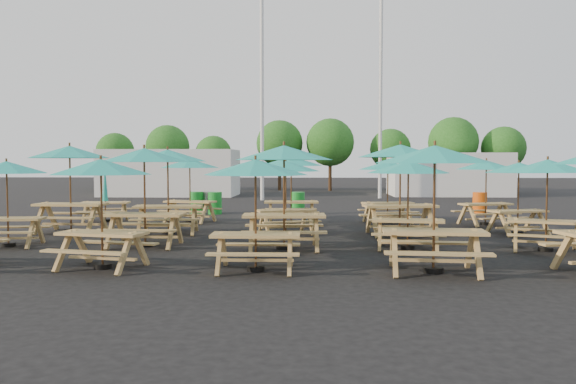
{
  "coord_description": "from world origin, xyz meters",
  "views": [
    {
      "loc": [
        0.85,
        -15.94,
        2.02
      ],
      "look_at": [
        0.0,
        1.5,
        1.1
      ],
      "focal_mm": 35.0,
      "sensor_mm": 36.0,
      "label": 1
    }
  ],
  "objects_px": {
    "picnic_unit_9": "(284,158)",
    "picnic_unit_14": "(400,156)",
    "waste_bin_4": "(480,203)",
    "picnic_unit_13": "(408,172)",
    "picnic_unit_10": "(286,170)",
    "picnic_unit_15": "(388,169)",
    "waste_bin_3": "(298,203)",
    "picnic_unit_4": "(101,173)",
    "picnic_unit_6": "(168,160)",
    "waste_bin_1": "(196,203)",
    "picnic_unit_5": "(144,160)",
    "picnic_unit_12": "(435,161)",
    "picnic_unit_19": "(486,168)",
    "picnic_unit_11": "(291,165)",
    "picnic_unit_7": "(190,167)",
    "picnic_unit_8": "(256,173)",
    "picnic_unit_1": "(7,172)",
    "waste_bin_2": "(215,203)",
    "picnic_unit_18": "(519,171)",
    "waste_bin_0": "(208,202)",
    "picnic_unit_2": "(70,157)",
    "picnic_unit_3": "(105,197)",
    "picnic_unit_17": "(547,171)"
  },
  "relations": [
    {
      "from": "picnic_unit_1",
      "to": "picnic_unit_6",
      "type": "bearing_deg",
      "value": 31.39
    },
    {
      "from": "waste_bin_2",
      "to": "picnic_unit_10",
      "type": "bearing_deg",
      "value": -62.87
    },
    {
      "from": "picnic_unit_15",
      "to": "waste_bin_4",
      "type": "bearing_deg",
      "value": 26.39
    },
    {
      "from": "picnic_unit_11",
      "to": "picnic_unit_8",
      "type": "bearing_deg",
      "value": -95.75
    },
    {
      "from": "picnic_unit_11",
      "to": "picnic_unit_19",
      "type": "bearing_deg",
      "value": -3.96
    },
    {
      "from": "picnic_unit_4",
      "to": "waste_bin_4",
      "type": "distance_m",
      "value": 15.75
    },
    {
      "from": "picnic_unit_9",
      "to": "picnic_unit_19",
      "type": "distance_m",
      "value": 8.21
    },
    {
      "from": "waste_bin_4",
      "to": "waste_bin_1",
      "type": "bearing_deg",
      "value": -178.89
    },
    {
      "from": "waste_bin_4",
      "to": "picnic_unit_15",
      "type": "bearing_deg",
      "value": -139.78
    },
    {
      "from": "picnic_unit_15",
      "to": "waste_bin_3",
      "type": "xyz_separation_m",
      "value": [
        -3.08,
        3.14,
        -1.39
      ]
    },
    {
      "from": "picnic_unit_1",
      "to": "picnic_unit_5",
      "type": "relative_size",
      "value": 0.9
    },
    {
      "from": "picnic_unit_5",
      "to": "picnic_unit_14",
      "type": "height_order",
      "value": "picnic_unit_14"
    },
    {
      "from": "picnic_unit_18",
      "to": "waste_bin_0",
      "type": "xyz_separation_m",
      "value": [
        -9.95,
        6.14,
        -1.34
      ]
    },
    {
      "from": "picnic_unit_14",
      "to": "picnic_unit_18",
      "type": "height_order",
      "value": "picnic_unit_14"
    },
    {
      "from": "picnic_unit_7",
      "to": "picnic_unit_8",
      "type": "xyz_separation_m",
      "value": [
        3.13,
        -8.43,
        -0.06
      ]
    },
    {
      "from": "waste_bin_4",
      "to": "picnic_unit_11",
      "type": "bearing_deg",
      "value": -152.66
    },
    {
      "from": "waste_bin_2",
      "to": "waste_bin_3",
      "type": "xyz_separation_m",
      "value": [
        3.25,
        0.09,
        0.0
      ]
    },
    {
      "from": "picnic_unit_12",
      "to": "picnic_unit_9",
      "type": "bearing_deg",
      "value": 141.28
    },
    {
      "from": "picnic_unit_10",
      "to": "picnic_unit_13",
      "type": "distance_m",
      "value": 3.96
    },
    {
      "from": "picnic_unit_3",
      "to": "picnic_unit_19",
      "type": "bearing_deg",
      "value": -9.12
    },
    {
      "from": "picnic_unit_9",
      "to": "waste_bin_3",
      "type": "relative_size",
      "value": 2.82
    },
    {
      "from": "picnic_unit_5",
      "to": "picnic_unit_14",
      "type": "bearing_deg",
      "value": 20.94
    },
    {
      "from": "picnic_unit_13",
      "to": "picnic_unit_15",
      "type": "relative_size",
      "value": 0.93
    },
    {
      "from": "picnic_unit_12",
      "to": "waste_bin_4",
      "type": "height_order",
      "value": "picnic_unit_12"
    },
    {
      "from": "picnic_unit_5",
      "to": "waste_bin_1",
      "type": "height_order",
      "value": "picnic_unit_5"
    },
    {
      "from": "picnic_unit_19",
      "to": "picnic_unit_2",
      "type": "bearing_deg",
      "value": 174.17
    },
    {
      "from": "picnic_unit_15",
      "to": "waste_bin_3",
      "type": "distance_m",
      "value": 4.61
    },
    {
      "from": "waste_bin_0",
      "to": "picnic_unit_11",
      "type": "bearing_deg",
      "value": -47.14
    },
    {
      "from": "picnic_unit_6",
      "to": "waste_bin_1",
      "type": "bearing_deg",
      "value": 88.45
    },
    {
      "from": "picnic_unit_5",
      "to": "picnic_unit_13",
      "type": "bearing_deg",
      "value": -0.71
    },
    {
      "from": "picnic_unit_9",
      "to": "picnic_unit_14",
      "type": "xyz_separation_m",
      "value": [
        3.07,
        2.65,
        0.09
      ]
    },
    {
      "from": "waste_bin_2",
      "to": "picnic_unit_6",
      "type": "bearing_deg",
      "value": -92.11
    },
    {
      "from": "picnic_unit_15",
      "to": "waste_bin_4",
      "type": "relative_size",
      "value": 2.72
    },
    {
      "from": "picnic_unit_8",
      "to": "picnic_unit_13",
      "type": "bearing_deg",
      "value": 39.72
    },
    {
      "from": "picnic_unit_18",
      "to": "waste_bin_4",
      "type": "height_order",
      "value": "picnic_unit_18"
    },
    {
      "from": "picnic_unit_9",
      "to": "picnic_unit_18",
      "type": "height_order",
      "value": "picnic_unit_9"
    },
    {
      "from": "picnic_unit_12",
      "to": "picnic_unit_19",
      "type": "bearing_deg",
      "value": 71.82
    },
    {
      "from": "picnic_unit_15",
      "to": "waste_bin_2",
      "type": "relative_size",
      "value": 2.72
    },
    {
      "from": "waste_bin_0",
      "to": "picnic_unit_12",
      "type": "bearing_deg",
      "value": -61.48
    },
    {
      "from": "picnic_unit_10",
      "to": "waste_bin_4",
      "type": "relative_size",
      "value": 2.84
    },
    {
      "from": "picnic_unit_17",
      "to": "waste_bin_2",
      "type": "xyz_separation_m",
      "value": [
        -9.18,
        8.81,
        -1.4
      ]
    },
    {
      "from": "picnic_unit_7",
      "to": "waste_bin_0",
      "type": "bearing_deg",
      "value": 104.86
    },
    {
      "from": "picnic_unit_10",
      "to": "picnic_unit_19",
      "type": "bearing_deg",
      "value": 3.28
    },
    {
      "from": "picnic_unit_10",
      "to": "waste_bin_3",
      "type": "bearing_deg",
      "value": 69.4
    },
    {
      "from": "picnic_unit_3",
      "to": "waste_bin_2",
      "type": "relative_size",
      "value": 2.35
    },
    {
      "from": "picnic_unit_12",
      "to": "picnic_unit_13",
      "type": "bearing_deg",
      "value": 94.53
    },
    {
      "from": "picnic_unit_9",
      "to": "picnic_unit_12",
      "type": "bearing_deg",
      "value": -45.82
    },
    {
      "from": "picnic_unit_10",
      "to": "picnic_unit_15",
      "type": "height_order",
      "value": "picnic_unit_15"
    },
    {
      "from": "picnic_unit_12",
      "to": "waste_bin_1",
      "type": "distance_m",
      "value": 13.57
    },
    {
      "from": "waste_bin_4",
      "to": "picnic_unit_13",
      "type": "bearing_deg",
      "value": -115.27
    }
  ]
}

